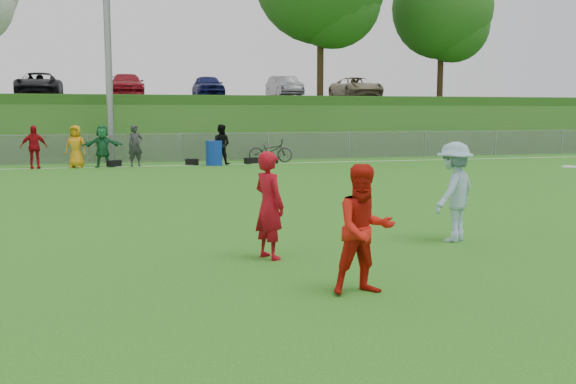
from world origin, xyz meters
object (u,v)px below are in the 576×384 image
object	(u,v)px
recycling_bin	(214,153)
bicycle	(271,151)
player_red_left	(269,205)
player_blue	(454,192)
frisbee	(569,167)
player_red_center	(364,229)

from	to	relation	value
recycling_bin	bicycle	xyz separation A→B (m)	(2.68, 1.00, 0.00)
player_red_left	bicycle	bearing A→B (deg)	-38.30
recycling_bin	bicycle	bearing A→B (deg)	20.49
player_blue	bicycle	bearing A→B (deg)	-129.56
bicycle	recycling_bin	bearing A→B (deg)	136.07
player_blue	frisbee	world-z (taller)	player_blue
player_red_center	player_blue	world-z (taller)	player_blue
player_blue	frisbee	distance (m)	2.37
player_red_left	frisbee	xyz separation A→B (m)	(5.71, 0.49, 0.42)
recycling_bin	frisbee	bearing A→B (deg)	-76.98
player_red_center	player_blue	distance (m)	3.75
player_red_left	recycling_bin	distance (m)	17.36
player_blue	recycling_bin	distance (m)	16.89
player_red_left	player_red_center	xyz separation A→B (m)	(0.67, -2.16, -0.02)
player_blue	frisbee	xyz separation A→B (m)	(2.34, 0.04, 0.38)
player_red_center	frisbee	size ratio (longest dim) A/B	6.38
player_red_left	player_red_center	size ratio (longest dim) A/B	1.02
recycling_bin	bicycle	distance (m)	2.86
player_red_left	player_blue	size ratio (longest dim) A/B	0.95
player_red_left	bicycle	distance (m)	18.81
player_red_left	recycling_bin	size ratio (longest dim) A/B	1.59
player_red_center	frisbee	distance (m)	5.71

